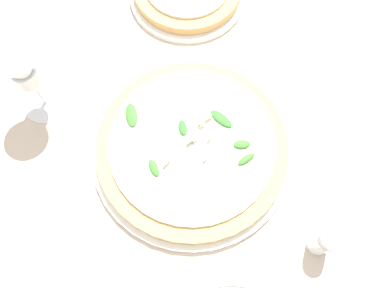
# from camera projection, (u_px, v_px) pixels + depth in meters

# --- Properties ---
(ground_plane) EXTENTS (6.00, 6.00, 0.00)m
(ground_plane) POSITION_uv_depth(u_px,v_px,m) (186.00, 133.00, 0.63)
(ground_plane) COLOR beige
(pizza_arugula_main) EXTENTS (0.33, 0.33, 0.05)m
(pizza_arugula_main) POSITION_uv_depth(u_px,v_px,m) (192.00, 147.00, 0.60)
(pizza_arugula_main) COLOR white
(pizza_arugula_main) RESTS_ON ground_plane
(wine_glass) EXTENTS (0.08, 0.08, 0.15)m
(wine_glass) POSITION_uv_depth(u_px,v_px,m) (22.00, 71.00, 0.56)
(wine_glass) COLOR white
(wine_glass) RESTS_ON ground_plane
(shaker_pepper) EXTENTS (0.03, 0.03, 0.07)m
(shaker_pepper) POSITION_uv_depth(u_px,v_px,m) (324.00, 242.00, 0.53)
(shaker_pepper) COLOR silver
(shaker_pepper) RESTS_ON ground_plane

